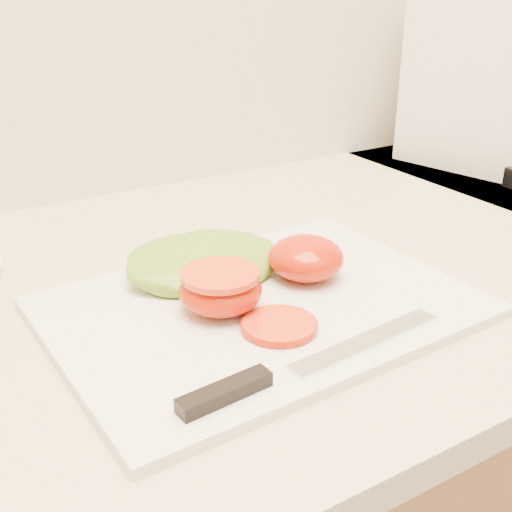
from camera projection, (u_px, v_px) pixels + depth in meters
counter at (375, 502)px, 1.01m from camera, size 3.92×0.65×0.93m
cutting_board at (261, 307)px, 0.62m from camera, size 0.40×0.30×0.01m
tomato_half_dome at (306, 258)px, 0.66m from camera, size 0.08×0.08×0.04m
tomato_half_cut at (220, 289)px, 0.60m from camera, size 0.08×0.08×0.04m
tomato_slice_0 at (279, 326)px, 0.57m from camera, size 0.07×0.07×0.01m
lettuce_leaf_0 at (204, 262)px, 0.66m from camera, size 0.18×0.13×0.03m
lettuce_leaf_1 at (241, 253)px, 0.70m from camera, size 0.13×0.13×0.02m
knife at (285, 370)px, 0.51m from camera, size 0.26×0.04×0.01m
appliance at (500, 72)px, 1.04m from camera, size 0.25×0.29×0.30m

